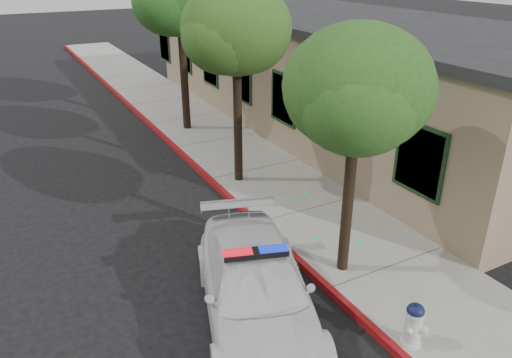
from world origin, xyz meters
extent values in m
plane|color=black|center=(0.00, 0.00, 0.00)|extent=(120.00, 120.00, 0.00)
cube|color=gray|center=(1.60, 3.00, 0.07)|extent=(3.20, 60.00, 0.15)
cube|color=maroon|center=(0.06, 3.00, 0.08)|extent=(0.14, 60.00, 0.16)
cube|color=tan|center=(6.70, 9.00, 2.00)|extent=(7.00, 20.00, 4.00)
cube|color=black|center=(6.70, 9.00, 4.12)|extent=(7.30, 20.30, 0.24)
cube|color=black|center=(3.17, 1.00, 1.95)|extent=(0.08, 1.48, 1.68)
cube|color=black|center=(3.17, 4.00, 1.95)|extent=(0.08, 1.48, 1.68)
cube|color=black|center=(3.17, 7.00, 1.95)|extent=(0.08, 1.48, 1.68)
cube|color=black|center=(3.17, 10.00, 1.95)|extent=(0.08, 1.48, 1.68)
cube|color=black|center=(3.17, 13.00, 1.95)|extent=(0.08, 1.48, 1.68)
cube|color=black|center=(3.17, 16.00, 1.95)|extent=(0.08, 1.48, 1.68)
cube|color=black|center=(3.17, 19.00, 1.95)|extent=(0.08, 1.48, 1.68)
imported|color=silver|center=(-1.60, 0.08, 0.69)|extent=(3.34, 5.14, 1.39)
cube|color=black|center=(-1.60, 0.08, 1.45)|extent=(1.23, 0.64, 0.10)
cube|color=red|center=(-1.90, 0.18, 1.45)|extent=(0.57, 0.39, 0.11)
cube|color=#0C1CCC|center=(-1.30, -0.02, 1.45)|extent=(0.57, 0.39, 0.11)
cylinder|color=silver|center=(0.35, -1.91, 0.18)|extent=(0.35, 0.35, 0.06)
cylinder|color=silver|center=(0.35, -1.91, 0.50)|extent=(0.29, 0.29, 0.57)
cylinder|color=silver|center=(0.35, -1.91, 0.80)|extent=(0.33, 0.33, 0.04)
ellipsoid|color=#0F1339|center=(0.35, -1.91, 0.86)|extent=(0.30, 0.30, 0.22)
cylinder|color=#0F1339|center=(0.35, -1.91, 0.96)|extent=(0.07, 0.07, 0.06)
cylinder|color=silver|center=(0.19, -1.98, 0.52)|extent=(0.16, 0.15, 0.11)
cylinder|color=silver|center=(0.51, -1.84, 0.52)|extent=(0.16, 0.15, 0.11)
cylinder|color=silver|center=(0.42, -2.07, 0.54)|extent=(0.18, 0.17, 0.14)
cylinder|color=black|center=(0.70, 0.45, 1.71)|extent=(0.23, 0.23, 3.12)
ellipsoid|color=#264F18|center=(0.70, 0.45, 4.05)|extent=(2.77, 2.77, 2.36)
ellipsoid|color=#264F18|center=(1.04, 0.82, 3.79)|extent=(2.08, 2.08, 1.77)
ellipsoid|color=#264F18|center=(0.44, 0.10, 3.87)|extent=(2.17, 2.17, 1.84)
cylinder|color=black|center=(0.79, 5.57, 1.90)|extent=(0.25, 0.25, 3.50)
ellipsoid|color=#2D571B|center=(0.79, 5.57, 4.50)|extent=(2.93, 2.93, 2.49)
ellipsoid|color=#2D571B|center=(1.20, 5.81, 4.22)|extent=(2.37, 2.37, 2.01)
ellipsoid|color=#2D571B|center=(0.39, 5.43, 4.31)|extent=(2.27, 2.27, 1.93)
cylinder|color=black|center=(1.17, 10.81, 2.07)|extent=(0.28, 0.28, 3.83)
ellipsoid|color=#1A541A|center=(1.76, 10.86, 4.64)|extent=(2.52, 2.52, 2.14)
ellipsoid|color=#1A541A|center=(0.76, 10.59, 4.75)|extent=(2.63, 2.63, 2.23)
camera|label=1|loc=(-5.05, -6.32, 6.22)|focal=34.22mm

